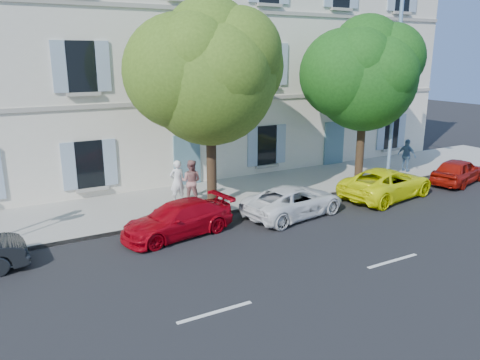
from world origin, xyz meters
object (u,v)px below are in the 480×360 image
car_yellow_supercar (387,183)px  car_red_hatchback (458,171)px  car_red_coupe (178,219)px  pedestrian_c (407,155)px  tree_left (210,79)px  pedestrian_a (177,182)px  street_lamp (399,77)px  car_white_coupe (294,201)px  pedestrian_b (191,181)px  tree_right (365,80)px

car_yellow_supercar → car_red_hatchback: 4.77m
car_red_coupe → pedestrian_c: size_ratio=2.39×
tree_left → pedestrian_a: tree_left is taller
street_lamp → pedestrian_c: bearing=24.4°
car_red_coupe → street_lamp: (11.51, 1.28, 4.50)m
car_white_coupe → car_yellow_supercar: (4.93, -0.03, 0.06)m
car_red_coupe → pedestrian_b: (1.74, 2.84, 0.45)m
car_yellow_supercar → tree_right: size_ratio=0.63×
car_red_coupe → car_white_coupe: size_ratio=0.95×
tree_left → street_lamp: size_ratio=0.89×
street_lamp → tree_right: bearing=132.2°
car_red_hatchback → pedestrian_c: pedestrian_c is taller
pedestrian_b → car_red_coupe: bearing=98.1°
car_white_coupe → tree_left: (-2.41, 2.25, 4.56)m
tree_right → tree_left: bearing=-177.2°
car_red_coupe → car_yellow_supercar: size_ratio=0.86×
car_red_hatchback → pedestrian_b: (-12.63, 3.14, 0.42)m
street_lamp → pedestrian_b: street_lamp is taller
car_red_coupe → pedestrian_c: bearing=90.0°
tree_left → pedestrian_c: 12.11m
car_red_coupe → tree_left: bearing=121.8°
street_lamp → pedestrian_b: (-9.76, 1.56, -4.05)m
car_white_coupe → car_yellow_supercar: size_ratio=0.91×
tree_right → pedestrian_a: bearing=175.9°
pedestrian_b → pedestrian_c: bearing=-143.2°
car_red_hatchback → pedestrian_c: 2.68m
pedestrian_c → tree_left: bearing=78.5°
street_lamp → car_yellow_supercar: bearing=-140.3°
car_red_coupe → tree_left: tree_left is taller
pedestrian_a → pedestrian_b: pedestrian_a is taller
tree_left → pedestrian_a: 4.38m
car_yellow_supercar → pedestrian_a: pedestrian_a is taller
street_lamp → pedestrian_c: (2.13, 0.97, -4.09)m
pedestrian_b → car_white_coupe: bearing=173.0°
car_white_coupe → pedestrian_b: bearing=34.0°
car_white_coupe → pedestrian_c: pedestrian_c is taller
pedestrian_a → pedestrian_b: size_ratio=1.00×
tree_left → tree_right: bearing=2.8°
car_red_hatchback → tree_right: tree_right is taller
car_white_coupe → car_red_hatchback: bearing=-99.5°
tree_right → pedestrian_a: (-9.28, 0.67, -3.88)m
car_white_coupe → tree_right: (5.82, 2.66, 4.34)m
car_white_coupe → pedestrian_b: (-2.94, 3.11, 0.45)m
tree_right → street_lamp: street_lamp is taller
tree_right → pedestrian_a: tree_right is taller
car_red_coupe → tree_right: 11.61m
pedestrian_b → car_yellow_supercar: bearing=-162.1°
tree_right → car_red_hatchback: bearing=-34.7°
car_red_coupe → pedestrian_a: 3.32m
car_yellow_supercar → tree_right: bearing=-28.2°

